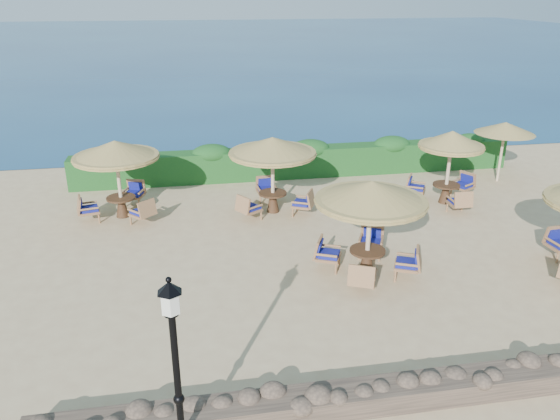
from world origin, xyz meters
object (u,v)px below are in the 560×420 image
object	(u,v)px
extra_parasol	(505,128)
cafe_set_3	(273,158)
lamp_post	(177,381)
cafe_set_4	(450,156)
cafe_set_0	(370,210)
cafe_set_2	(117,163)

from	to	relation	value
extra_parasol	cafe_set_3	xyz separation A→B (m)	(-9.43, -1.66, -0.22)
lamp_post	extra_parasol	bearing A→B (deg)	43.60
lamp_post	cafe_set_4	bearing A→B (deg)	46.99
extra_parasol	cafe_set_3	distance (m)	9.58
cafe_set_4	extra_parasol	bearing A→B (deg)	30.82
extra_parasol	cafe_set_0	xyz separation A→B (m)	(-7.64, -6.48, -0.31)
cafe_set_0	cafe_set_2	distance (m)	8.67
lamp_post	cafe_set_2	size ratio (longest dim) A/B	1.16
cafe_set_3	cafe_set_4	bearing A→B (deg)	-2.06
lamp_post	cafe_set_0	bearing A→B (deg)	48.06
cafe_set_2	cafe_set_4	bearing A→B (deg)	-3.34
lamp_post	cafe_set_2	distance (m)	10.95
cafe_set_0	cafe_set_4	size ratio (longest dim) A/B	1.07
extra_parasol	cafe_set_0	distance (m)	10.02
cafe_set_0	cafe_set_4	world-z (taller)	same
cafe_set_2	cafe_set_3	size ratio (longest dim) A/B	0.96
lamp_post	cafe_set_0	world-z (taller)	lamp_post
cafe_set_0	cafe_set_4	xyz separation A→B (m)	(4.47, 4.59, -0.10)
lamp_post	extra_parasol	size ratio (longest dim) A/B	1.38
lamp_post	cafe_set_4	size ratio (longest dim) A/B	1.19
lamp_post	cafe_set_3	size ratio (longest dim) A/B	1.12
cafe_set_2	cafe_set_3	world-z (taller)	same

